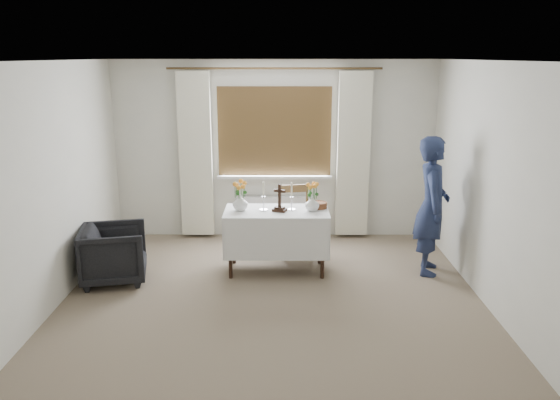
% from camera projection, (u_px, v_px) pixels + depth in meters
% --- Properties ---
extents(ground, '(5.00, 5.00, 0.00)m').
position_uv_depth(ground, '(272.00, 312.00, 5.59)').
color(ground, '#876F5D').
rests_on(ground, ground).
extents(altar_table, '(1.24, 0.64, 0.76)m').
position_uv_depth(altar_table, '(277.00, 241.00, 6.58)').
color(altar_table, white).
rests_on(altar_table, ground).
extents(wooden_chair, '(0.48, 0.48, 0.92)m').
position_uv_depth(wooden_chair, '(296.00, 221.00, 7.09)').
color(wooden_chair, brown).
rests_on(wooden_chair, ground).
extents(armchair, '(0.86, 0.84, 0.66)m').
position_uv_depth(armchair, '(114.00, 254.00, 6.30)').
color(armchair, black).
rests_on(armchair, ground).
extents(person, '(0.51, 0.67, 1.66)m').
position_uv_depth(person, '(432.00, 206.00, 6.44)').
color(person, navy).
rests_on(person, ground).
extents(radiator, '(1.10, 0.10, 0.60)m').
position_uv_depth(radiator, '(275.00, 217.00, 7.86)').
color(radiator, silver).
rests_on(radiator, ground).
extents(wooden_cross, '(0.18, 0.16, 0.33)m').
position_uv_depth(wooden_cross, '(280.00, 198.00, 6.41)').
color(wooden_cross, black).
rests_on(wooden_cross, altar_table).
extents(candlestick_left, '(0.11, 0.11, 0.35)m').
position_uv_depth(candlestick_left, '(263.00, 196.00, 6.45)').
color(candlestick_left, white).
rests_on(candlestick_left, altar_table).
extents(candlestick_right, '(0.11, 0.11, 0.33)m').
position_uv_depth(candlestick_right, '(292.00, 196.00, 6.47)').
color(candlestick_right, white).
rests_on(candlestick_right, altar_table).
extents(flower_vase_left, '(0.20, 0.20, 0.19)m').
position_uv_depth(flower_vase_left, '(240.00, 203.00, 6.47)').
color(flower_vase_left, white).
rests_on(flower_vase_left, altar_table).
extents(flower_vase_right, '(0.20, 0.20, 0.18)m').
position_uv_depth(flower_vase_right, '(312.00, 204.00, 6.45)').
color(flower_vase_right, white).
rests_on(flower_vase_right, altar_table).
extents(wicker_basket, '(0.20, 0.20, 0.07)m').
position_uv_depth(wicker_basket, '(319.00, 205.00, 6.59)').
color(wicker_basket, brown).
rests_on(wicker_basket, altar_table).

